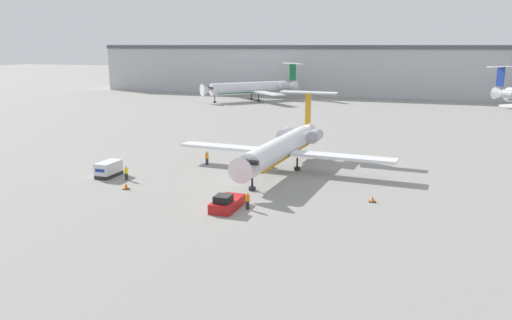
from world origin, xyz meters
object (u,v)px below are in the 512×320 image
(traffic_cone_left, at_px, (126,186))
(luggage_cart, at_px, (109,169))
(worker_by_wing, at_px, (207,158))
(worker_near_tug, at_px, (247,200))
(worker_on_apron, at_px, (126,173))
(airplane_parked_far_right, at_px, (252,88))
(traffic_cone_right, at_px, (372,199))
(airplane_main, at_px, (283,147))
(pushback_tug, at_px, (227,203))

(traffic_cone_left, bearing_deg, luggage_cart, 140.87)
(traffic_cone_left, bearing_deg, worker_by_wing, 74.30)
(luggage_cart, height_order, worker_near_tug, luggage_cart)
(worker_near_tug, xyz_separation_m, worker_by_wing, (-11.44, 16.00, 0.06))
(worker_on_apron, distance_m, airplane_parked_far_right, 88.90)
(worker_on_apron, bearing_deg, traffic_cone_right, 1.14)
(luggage_cart, xyz_separation_m, airplane_parked_far_right, (-11.05, 87.00, 2.72))
(airplane_main, xyz_separation_m, pushback_tug, (-0.96, -16.97, -2.45))
(traffic_cone_right, bearing_deg, worker_by_wing, 157.04)
(worker_on_apron, relative_size, traffic_cone_right, 2.50)
(airplane_main, height_order, worker_by_wing, airplane_main)
(pushback_tug, height_order, worker_near_tug, worker_near_tug)
(luggage_cart, relative_size, worker_near_tug, 2.03)
(traffic_cone_right, bearing_deg, luggage_cart, 179.70)
(worker_by_wing, bearing_deg, worker_near_tug, -54.43)
(worker_on_apron, distance_m, traffic_cone_left, 4.04)
(worker_on_apron, bearing_deg, traffic_cone_left, -58.08)
(traffic_cone_right, distance_m, airplane_parked_far_right, 97.21)
(pushback_tug, relative_size, luggage_cart, 1.33)
(airplane_main, bearing_deg, luggage_cart, -152.69)
(traffic_cone_right, relative_size, airplane_parked_far_right, 0.03)
(worker_near_tug, relative_size, traffic_cone_left, 2.26)
(traffic_cone_left, bearing_deg, traffic_cone_right, 8.46)
(luggage_cart, xyz_separation_m, worker_near_tug, (20.39, -6.47, -0.02))
(traffic_cone_right, bearing_deg, airplane_parked_far_right, 116.20)
(airplane_parked_far_right, bearing_deg, traffic_cone_left, -79.95)
(worker_near_tug, distance_m, traffic_cone_left, 15.47)
(worker_by_wing, height_order, airplane_parked_far_right, airplane_parked_far_right)
(luggage_cart, height_order, traffic_cone_left, luggage_cart)
(pushback_tug, bearing_deg, traffic_cone_left, 168.07)
(airplane_main, bearing_deg, worker_near_tug, -86.48)
(pushback_tug, xyz_separation_m, traffic_cone_left, (-13.31, 2.81, -0.24))
(luggage_cart, xyz_separation_m, worker_by_wing, (8.94, 9.54, 0.04))
(airplane_main, height_order, pushback_tug, airplane_main)
(pushback_tug, height_order, worker_by_wing, worker_by_wing)
(luggage_cart, bearing_deg, airplane_parked_far_right, 97.24)
(pushback_tug, xyz_separation_m, traffic_cone_right, (13.44, 6.79, -0.30))
(worker_near_tug, xyz_separation_m, traffic_cone_left, (-15.29, 2.32, -0.55))
(worker_on_apron, distance_m, traffic_cone_right, 28.88)
(luggage_cart, height_order, traffic_cone_right, luggage_cart)
(luggage_cart, bearing_deg, airplane_main, 27.31)
(airplane_main, relative_size, worker_on_apron, 16.96)
(pushback_tug, bearing_deg, worker_on_apron, 158.06)
(worker_near_tug, relative_size, airplane_parked_far_right, 0.07)
(pushback_tug, xyz_separation_m, worker_near_tug, (1.98, 0.50, 0.31))
(worker_near_tug, height_order, worker_on_apron, worker_near_tug)
(traffic_cone_right, bearing_deg, airplane_main, 140.80)
(airplane_main, height_order, worker_on_apron, airplane_main)
(luggage_cart, bearing_deg, traffic_cone_right, -0.30)
(traffic_cone_right, bearing_deg, worker_on_apron, -178.86)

